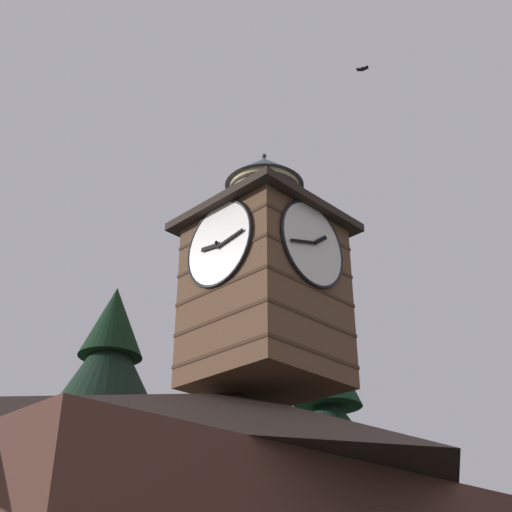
% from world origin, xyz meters
% --- Properties ---
extents(clock_tower, '(4.33, 4.33, 7.85)m').
position_xyz_m(clock_tower, '(1.77, -0.27, 10.56)').
color(clock_tower, brown).
rests_on(clock_tower, building_main).
extents(pine_tree_behind, '(6.82, 6.82, 11.67)m').
position_xyz_m(pine_tree_behind, '(3.18, -5.90, 5.18)').
color(pine_tree_behind, '#473323').
rests_on(pine_tree_behind, ground_plane).
extents(pine_tree_aside, '(5.67, 5.67, 12.77)m').
position_xyz_m(pine_tree_aside, '(-4.69, -3.28, 5.34)').
color(pine_tree_aside, '#473323').
rests_on(pine_tree_aside, ground_plane).
extents(moon, '(1.86, 1.86, 1.86)m').
position_xyz_m(moon, '(-12.62, -34.28, 10.00)').
color(moon, silver).
extents(flying_bird_high, '(0.34, 0.49, 0.12)m').
position_xyz_m(flying_bird_high, '(-2.23, 1.22, 20.50)').
color(flying_bird_high, black).
extents(flying_bird_low, '(0.48, 0.51, 0.13)m').
position_xyz_m(flying_bird_low, '(-2.67, -3.41, 16.66)').
color(flying_bird_low, black).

